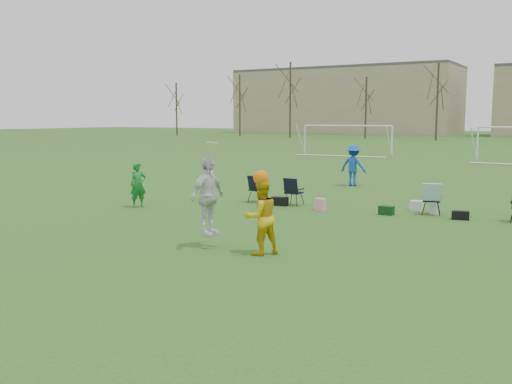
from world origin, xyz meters
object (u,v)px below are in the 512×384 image
Objects in this scene: fielder_green_near at (138,185)px; goal_left at (347,132)px; fielder_blue at (353,165)px; center_contest at (234,206)px.

goal_left is at bearing 36.60° from fielder_green_near.
fielder_green_near is 0.84× the size of fielder_blue.
fielder_green_near is 10.40m from fielder_blue.
center_contest is at bearing -77.55° from goal_left.
goal_left reaches higher than fielder_blue.
fielder_green_near is 29.61m from goal_left.
center_contest reaches higher than fielder_blue.
fielder_green_near is at bearing -87.05° from goal_left.
goal_left is (-10.38, 33.03, 0.88)m from center_contest.
fielder_green_near is 0.21× the size of goal_left.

